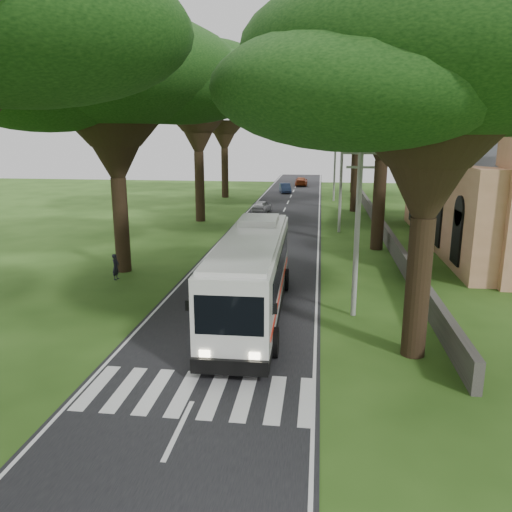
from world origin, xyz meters
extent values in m
plane|color=#254413|center=(0.00, 0.00, 0.00)|extent=(140.00, 140.00, 0.00)
cube|color=black|center=(0.00, 25.00, 0.01)|extent=(8.00, 120.00, 0.04)
cube|color=silver|center=(0.00, -2.00, 0.00)|extent=(8.00, 3.00, 0.01)
cube|color=#383533|center=(9.00, 24.00, 0.60)|extent=(0.35, 50.00, 1.20)
cylinder|color=gray|center=(5.50, 6.00, 4.00)|extent=(0.24, 0.24, 8.00)
cube|color=gray|center=(5.50, 6.00, 7.40)|extent=(1.60, 0.10, 0.10)
cube|color=gray|center=(5.50, 6.00, 6.80)|extent=(1.20, 0.10, 0.10)
cylinder|color=gray|center=(5.50, 26.00, 4.00)|extent=(0.24, 0.24, 8.00)
cube|color=gray|center=(5.50, 26.00, 7.40)|extent=(1.60, 0.10, 0.10)
cube|color=gray|center=(5.50, 26.00, 6.80)|extent=(1.20, 0.10, 0.10)
cylinder|color=gray|center=(5.50, 46.00, 4.00)|extent=(0.24, 0.24, 8.00)
cube|color=gray|center=(5.50, 46.00, 7.40)|extent=(1.60, 0.10, 0.10)
cube|color=gray|center=(5.50, 46.00, 6.80)|extent=(1.20, 0.10, 0.10)
cylinder|color=black|center=(-8.00, 12.00, 2.84)|extent=(0.90, 0.90, 5.67)
cone|color=black|center=(-8.00, 12.00, 7.57)|extent=(3.20, 3.20, 3.80)
ellipsoid|color=black|center=(-8.00, 12.00, 11.61)|extent=(14.65, 14.65, 6.15)
cylinder|color=black|center=(-7.50, 30.00, 3.26)|extent=(0.90, 0.90, 6.52)
cone|color=black|center=(-7.50, 30.00, 8.42)|extent=(3.20, 3.20, 3.80)
ellipsoid|color=black|center=(-7.50, 30.00, 13.48)|extent=(13.66, 13.66, 5.74)
cylinder|color=black|center=(-8.50, 48.00, 3.15)|extent=(0.90, 0.90, 6.30)
cone|color=black|center=(-8.50, 48.00, 8.20)|extent=(3.20, 3.20, 3.80)
ellipsoid|color=black|center=(-8.50, 48.00, 13.01)|extent=(12.85, 12.85, 5.40)
cylinder|color=black|center=(7.50, 2.00, 2.65)|extent=(0.90, 0.90, 5.30)
cone|color=black|center=(7.50, 2.00, 7.20)|extent=(3.20, 3.20, 3.80)
ellipsoid|color=black|center=(7.50, 2.00, 10.78)|extent=(13.21, 13.21, 5.55)
cylinder|color=black|center=(8.00, 20.00, 3.17)|extent=(0.90, 0.90, 6.35)
cone|color=black|center=(8.00, 20.00, 8.25)|extent=(3.20, 3.20, 3.80)
ellipsoid|color=black|center=(8.00, 20.00, 13.11)|extent=(13.67, 13.67, 5.74)
cylinder|color=black|center=(7.50, 38.00, 3.09)|extent=(0.90, 0.90, 6.19)
cone|color=black|center=(7.50, 38.00, 8.09)|extent=(3.20, 3.20, 3.80)
ellipsoid|color=black|center=(7.50, 38.00, 12.75)|extent=(15.27, 15.27, 6.42)
cylinder|color=black|center=(8.50, 56.00, 2.80)|extent=(0.90, 0.90, 5.59)
cone|color=black|center=(8.50, 56.00, 7.49)|extent=(3.20, 3.20, 3.80)
ellipsoid|color=black|center=(8.50, 56.00, 11.43)|extent=(13.72, 13.72, 5.76)
cube|color=silver|center=(0.83, 5.35, 2.04)|extent=(2.88, 12.79, 3.13)
cube|color=black|center=(0.83, 5.66, 2.50)|extent=(2.90, 10.46, 1.17)
cube|color=black|center=(0.83, 5.35, 0.53)|extent=(2.92, 12.83, 0.37)
cube|color=red|center=(0.83, 5.35, 1.33)|extent=(2.91, 11.52, 0.19)
cube|color=silver|center=(0.83, 5.35, 3.68)|extent=(2.66, 12.15, 0.19)
cylinder|color=black|center=(-0.42, 1.07, 0.58)|extent=(0.39, 1.17, 1.17)
cylinder|color=black|center=(2.23, 1.12, 0.58)|extent=(0.39, 1.17, 1.17)
cylinder|color=black|center=(-0.57, 9.36, 0.58)|extent=(0.39, 1.17, 1.17)
cylinder|color=black|center=(2.09, 9.40, 0.58)|extent=(0.39, 1.17, 1.17)
imported|color=#AEADB2|center=(-2.26, 35.78, 0.67)|extent=(1.97, 3.90, 1.27)
imported|color=navy|center=(-1.07, 53.96, 0.68)|extent=(2.04, 4.12, 1.30)
imported|color=#973916|center=(0.80, 63.75, 0.70)|extent=(1.91, 4.63, 1.34)
imported|color=black|center=(-7.73, 10.17, 0.75)|extent=(0.39, 0.57, 1.51)
camera|label=1|loc=(3.79, -16.25, 8.27)|focal=35.00mm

